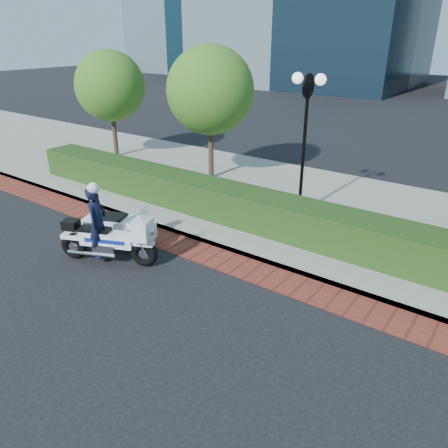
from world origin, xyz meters
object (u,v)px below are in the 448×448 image
Objects in this scene: lamppost at (306,124)px; tree_b at (210,91)px; tree_a at (110,86)px; police_motorcycle at (110,230)px.

lamppost is 0.86× the size of tree_b.
tree_a is at bearing 172.59° from lamppost.
lamppost is 10.09m from tree_a.
lamppost is at bearing 37.80° from police_motorcycle.
tree_b is (-4.50, 1.30, 0.48)m from lamppost.
police_motorcycle is at bearing -75.35° from tree_b.
tree_b reaches higher than police_motorcycle.
tree_b is 1.81× the size of police_motorcycle.
tree_a is 5.50m from tree_b.
lamppost is at bearing -16.11° from tree_b.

